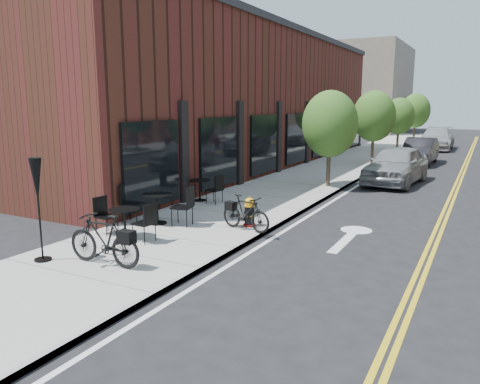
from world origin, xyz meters
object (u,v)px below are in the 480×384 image
Objects in this scene: bicycle_right at (246,213)px; bistro_set_c at (200,187)px; parked_car_c at (437,139)px; bicycle_left at (104,239)px; bistro_set_a at (125,219)px; fire_hydrant at (250,212)px; parked_car_a at (396,165)px; patio_umbrella at (37,188)px; bistro_set_b at (157,204)px; parked_car_b at (420,151)px.

bistro_set_c reaches higher than bicycle_right.
bicycle_left is at bearing -96.34° from parked_car_c.
bicycle_left is 2.02m from bistro_set_a.
bicycle_right reaches higher than fire_hydrant.
bicycle_left is 14.28m from parked_car_a.
bistro_set_b is at bearing 86.11° from patio_umbrella.
bistro_set_c is (-3.12, 2.64, 0.00)m from bicycle_right.
bistro_set_a is 0.86× the size of bistro_set_b.
bistro_set_c is at bearing 62.82° from bicycle_right.
parked_car_c is (0.00, 17.04, -0.01)m from parked_car_a.
parked_car_b is at bearing 6.34° from bicycle_right.
parked_car_c is at bearing 86.51° from bistro_set_c.
bistro_set_a is 12.89m from parked_car_a.
parked_car_a is (4.43, 12.10, 0.22)m from bistro_set_a.
bicycle_left is 3.99m from bicycle_right.
parked_car_b reaches higher than bistro_set_a.
bistro_set_a is at bearing -98.65° from parked_car_c.
bistro_set_a is at bearing 143.26° from bicycle_right.
patio_umbrella is (-0.25, -3.63, 1.03)m from bistro_set_b.
patio_umbrella reaches higher than fire_hydrant.
bicycle_left is 0.38× the size of parked_car_a.
parked_car_b reaches higher than bicycle_left.
bicycle_right is 2.54m from bistro_set_b.
patio_umbrella is at bearing -78.20° from bistro_set_c.
patio_umbrella is at bearing 159.73° from bicycle_right.
bistro_set_c is at bearing 88.90° from bistro_set_b.
patio_umbrella is 0.46× the size of parked_car_a.
fire_hydrant is at bearing -97.17° from parked_car_a.
parked_car_b is (2.19, 17.24, 0.24)m from fire_hydrant.
patio_umbrella is at bearing -122.00° from fire_hydrant.
bistro_set_c is at bearing -101.98° from parked_car_c.
bicycle_left reaches higher than bicycle_right.
parked_car_c is at bearing 68.14° from bistro_set_b.
parked_car_c is at bearing 82.94° from fire_hydrant.
parked_car_a reaches higher than bicycle_right.
parked_car_c is at bearing 95.58° from parked_car_a.
bistro_set_b is at bearing -107.62° from parked_car_a.
bistro_set_b is at bearing 115.08° from bicycle_right.
parked_car_c is at bearing 91.39° from parked_car_b.
patio_umbrella is at bearing -95.24° from bistro_set_a.
parked_car_a is (2.08, 10.11, 0.23)m from bicycle_right.
fire_hydrant is at bearing -94.68° from parked_car_c.
parked_car_b reaches higher than bicycle_right.
bistro_set_c is 25.06m from parked_car_c.
bistro_set_c reaches higher than bistro_set_a.
patio_umbrella is 0.39× the size of parked_car_c.
patio_umbrella is at bearing -101.01° from parked_car_b.
bistro_set_b reaches higher than bistro_set_c.
parked_car_a is at bearing 54.29° from bistro_set_b.
bistro_set_c is (-1.77, 6.39, -0.07)m from bicycle_left.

